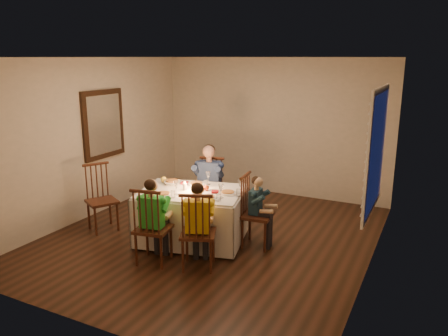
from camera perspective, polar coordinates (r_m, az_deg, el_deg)
The scene contains 26 objects.
ground at distance 6.59m, azimuth -1.66°, elevation -8.96°, with size 5.00×5.00×0.00m, color black.
wall_left at distance 7.51m, azimuth -17.07°, elevation 3.69°, with size 0.02×5.00×2.60m, color #B9B09E.
wall_right at distance 5.52m, azimuth 19.27°, elevation -0.18°, with size 0.02×5.00×2.60m, color #B9B09E.
wall_back at distance 8.44m, azimuth 6.37°, elevation 5.35°, with size 4.50×0.02×2.60m, color #B9B09E.
ceiling at distance 6.06m, azimuth -1.85°, elevation 14.27°, with size 5.00×5.00×0.00m, color white.
dining_table at distance 6.29m, azimuth -4.24°, elevation -4.87°, with size 1.67×1.37×0.73m.
chair_adult at distance 7.19m, azimuth -1.93°, elevation -6.92°, with size 0.43×0.41×1.04m, color #3D1E10, non-canonical shape.
chair_near_left at distance 5.92m, azimuth -9.05°, elevation -11.99°, with size 0.43×0.41×1.04m, color #3D1E10, non-canonical shape.
chair_near_right at distance 5.72m, azimuth -3.32°, elevation -12.79°, with size 0.43×0.41×1.04m, color #3D1E10, non-canonical shape.
chair_end at distance 6.32m, azimuth 4.30°, elevation -10.06°, with size 0.43×0.41×1.04m, color #3D1E10, non-canonical shape.
chair_extra at distance 7.11m, azimuth -15.39°, elevation -7.72°, with size 0.42×0.40×1.03m, color #3D1E10, non-canonical shape.
adult at distance 7.19m, azimuth -1.93°, elevation -6.92°, with size 0.47×0.43×1.27m, color navy, non-canonical shape.
child_green at distance 5.92m, azimuth -9.05°, elevation -11.99°, with size 0.39×0.36×1.13m, color green, non-canonical shape.
child_yellow at distance 5.72m, azimuth -3.32°, elevation -12.79°, with size 0.39×0.36×1.13m, color gold, non-canonical shape.
child_teal at distance 6.32m, azimuth 4.30°, elevation -10.06°, with size 0.32×0.30×1.02m, color #1A3341, non-canonical shape.
setting_adult at distance 6.49m, azimuth -3.64°, elevation -2.11°, with size 0.26×0.26×0.02m, color white.
setting_green at distance 6.06m, azimuth -7.93°, elevation -3.42°, with size 0.26×0.26×0.02m, color white.
setting_yellow at distance 5.87m, azimuth -2.13°, elevation -3.89°, with size 0.26×0.26×0.02m, color white.
setting_teal at distance 6.07m, azimuth 0.48°, elevation -3.27°, with size 0.26×0.26×0.02m, color white.
candle_left at distance 6.23m, azimuth -5.14°, elevation -2.46°, with size 0.06×0.06×0.10m, color silver.
candle_right at distance 6.18m, azimuth -3.44°, elevation -2.58°, with size 0.06×0.06×0.10m, color silver.
squash at distance 6.65m, azimuth -7.89°, elevation -1.50°, with size 0.09×0.09×0.09m, color yellow.
orange_fruit at distance 6.20m, azimuth -2.33°, elevation -2.61°, with size 0.08×0.08×0.08m, color #F55114.
serving_bowl at distance 6.53m, azimuth -6.81°, elevation -1.91°, with size 0.23×0.23×0.06m, color white.
wall_mirror at distance 7.67m, azimuth -15.46°, elevation 5.53°, with size 0.06×0.95×1.15m.
window_blinds at distance 5.58m, azimuth 19.14°, elevation 2.09°, with size 0.07×1.34×1.54m.
Camera 1 is at (2.88, -5.33, 2.61)m, focal length 35.00 mm.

